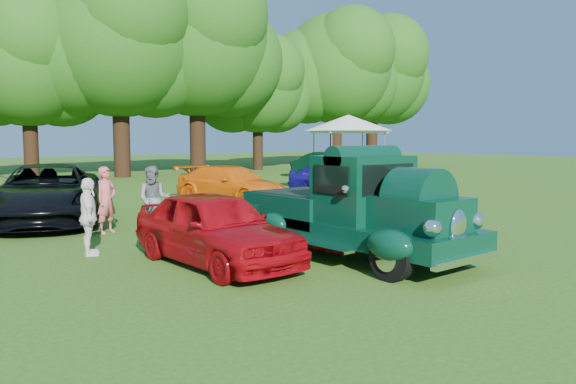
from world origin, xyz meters
TOP-DOWN VIEW (x-y plane):
  - ground at (0.00, 0.00)m, footprint 120.00×120.00m
  - hero_pickup at (0.06, -0.61)m, footprint 2.32×4.98m
  - red_convertible at (-2.34, 0.50)m, footprint 1.59×3.93m
  - back_car_black at (-3.18, 7.53)m, footprint 4.52×6.20m
  - back_car_orange at (3.12, 8.19)m, footprint 2.69×4.74m
  - back_car_blue at (8.02, 8.24)m, footprint 2.22×4.02m
  - back_car_green at (9.65, 9.36)m, footprint 1.93×5.09m
  - spectator_pink at (-2.57, 4.98)m, footprint 0.69×0.58m
  - spectator_grey at (-1.64, 4.40)m, footprint 0.99×0.95m
  - spectator_white at (-3.83, 2.69)m, footprint 0.60×0.95m
  - canopy_tent at (13.34, 12.66)m, footprint 6.06×6.06m
  - tree_line at (1.39, 23.53)m, footprint 62.41×10.74m

SIDE VIEW (x-z plane):
  - ground at x=0.00m, z-range 0.00..0.00m
  - back_car_orange at x=3.12m, z-range 0.00..1.29m
  - back_car_blue at x=8.02m, z-range 0.00..1.30m
  - red_convertible at x=-2.34m, z-range 0.00..1.34m
  - spectator_white at x=-3.83m, z-range 0.00..1.51m
  - back_car_black at x=-3.18m, z-range 0.00..1.57m
  - spectator_pink at x=-2.57m, z-range 0.00..1.59m
  - spectator_grey at x=-1.64m, z-range 0.00..1.60m
  - back_car_green at x=9.65m, z-range 0.00..1.66m
  - hero_pickup at x=0.06m, z-range -0.13..1.82m
  - canopy_tent at x=13.34m, z-range 1.27..4.72m
  - tree_line at x=1.39m, z-range 0.97..13.43m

